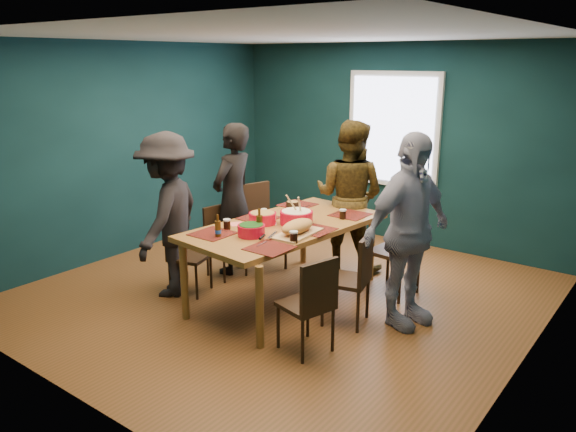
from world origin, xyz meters
name	(u,v)px	position (x,y,z in m)	size (l,w,h in m)	color
room	(298,167)	(0.00, 0.27, 1.37)	(5.01, 5.01, 2.71)	brown
dining_table	(285,231)	(0.08, -0.06, 0.75)	(1.30, 2.27, 0.82)	#9F652F
chair_left_far	(258,219)	(-0.77, 0.51, 0.60)	(0.58, 0.58, 1.02)	black
chair_left_mid	(222,235)	(-0.92, 0.03, 0.48)	(0.43, 0.43, 0.83)	black
chair_left_near	(183,249)	(-0.91, -0.59, 0.49)	(0.47, 0.47, 0.84)	black
chair_right_far	(403,245)	(1.05, 0.72, 0.58)	(0.49, 0.49, 0.99)	black
chair_right_mid	(355,273)	(0.98, -0.16, 0.53)	(0.50, 0.50, 0.90)	black
chair_right_near	(312,299)	(0.99, -0.88, 0.51)	(0.49, 0.49, 0.88)	black
person_far_left	(233,199)	(-0.90, 0.21, 0.89)	(0.65, 0.43, 1.78)	black
person_back	(349,196)	(0.15, 1.11, 0.90)	(0.88, 0.68, 1.81)	black
person_right	(408,231)	(1.36, 0.15, 0.93)	(1.09, 0.45, 1.86)	white
person_near_left	(168,215)	(-1.00, -0.70, 0.88)	(1.14, 0.65, 1.76)	black
bowl_salad	(263,218)	(-0.12, -0.19, 0.89)	(0.29, 0.29, 0.12)	red
bowl_dumpling	(296,217)	(0.18, 0.00, 0.90)	(0.34, 0.34, 0.32)	red
bowl_herbs	(251,230)	(0.07, -0.59, 0.89)	(0.27, 0.27, 0.12)	red
cutting_board	(297,228)	(0.40, -0.29, 0.89)	(0.35, 0.69, 0.15)	tan
small_bowl	(293,204)	(-0.28, 0.55, 0.86)	(0.15, 0.15, 0.06)	black
beer_bottle_a	(218,229)	(-0.17, -0.80, 0.90)	(0.06, 0.06, 0.22)	#41260B
beer_bottle_b	(259,224)	(0.07, -0.47, 0.92)	(0.06, 0.06, 0.25)	#41260B
cola_glass_a	(227,224)	(-0.27, -0.57, 0.88)	(0.08, 0.08, 0.10)	black
cola_glass_b	(294,236)	(0.52, -0.51, 0.89)	(0.08, 0.08, 0.11)	black
cola_glass_c	(343,214)	(0.46, 0.46, 0.88)	(0.07, 0.07, 0.10)	black
cola_glass_d	(264,212)	(-0.27, 0.02, 0.87)	(0.06, 0.06, 0.09)	black
napkin_a	(317,231)	(0.48, -0.06, 0.83)	(0.14, 0.14, 0.00)	#FA7169
napkin_b	(237,224)	(-0.31, -0.38, 0.83)	(0.14, 0.14, 0.00)	#FA7169
napkin_c	(268,246)	(0.38, -0.72, 0.83)	(0.12, 0.12, 0.00)	#FA7169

